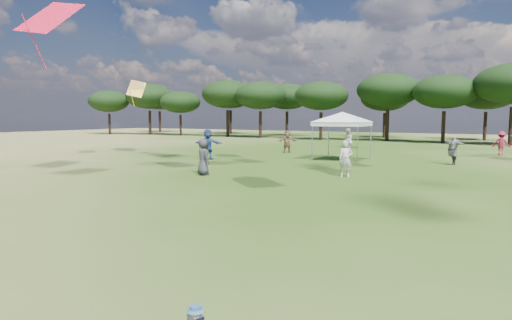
{
  "coord_description": "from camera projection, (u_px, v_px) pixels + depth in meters",
  "views": [
    {
      "loc": [
        2.81,
        -1.9,
        2.71
      ],
      "look_at": [
        -0.2,
        3.26,
        2.1
      ],
      "focal_mm": 30.0,
      "sensor_mm": 36.0,
      "label": 1
    }
  ],
  "objects": [
    {
      "name": "tent_left",
      "position": [
        342.0,
        114.0,
        26.09
      ],
      "size": [
        5.98,
        5.98,
        3.26
      ],
      "rotation": [
        0.0,
        0.0,
        0.0
      ],
      "color": "gray",
      "rests_on": "ground"
    },
    {
      "name": "festival_crowd",
      "position": [
        448.0,
        150.0,
        23.45
      ],
      "size": [
        29.91,
        24.17,
        1.91
      ],
      "color": "silver",
      "rests_on": "ground"
    },
    {
      "name": "tree_line",
      "position": [
        503.0,
        89.0,
        42.31
      ],
      "size": [
        108.78,
        17.63,
        7.77
      ],
      "color": "black",
      "rests_on": "ground"
    }
  ]
}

